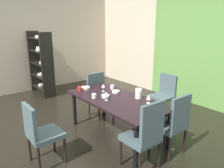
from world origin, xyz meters
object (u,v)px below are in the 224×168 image
Objects in this scene: chair_right_far at (173,122)px; wine_glass_near_shelf at (149,97)px; pitcher_rear at (139,93)px; chair_left_far at (99,92)px; cup_near_window at (94,96)px; chair_right_near at (145,134)px; serving_bowl_south at (85,88)px; cup_north at (112,87)px; chair_head_far at (164,93)px; wine_glass_corner at (106,94)px; dining_table at (116,103)px; cup_left at (80,89)px; wine_glass_east at (103,86)px; display_shelf at (41,63)px; serving_bowl_front at (105,96)px; chair_head_near at (40,131)px; serving_bowl_right at (116,92)px.

chair_right_far is 6.61× the size of wine_glass_near_shelf.
chair_right_far reaches higher than pitcher_rear.
cup_near_window is (0.70, -0.59, 0.23)m from chair_left_far.
chair_right_near is 5.79× the size of pitcher_rear.
cup_north reaches higher than serving_bowl_south.
chair_right_far is at bearing 133.80° from chair_head_far.
chair_head_far is 1.46m from chair_right_far.
wine_glass_corner is (0.01, -1.55, 0.30)m from chair_head_far.
dining_table is 13.00× the size of wine_glass_near_shelf.
cup_left is at bearing 65.94° from chair_head_far.
chair_head_far is 1.58m from wine_glass_corner.
wine_glass_corner is 1.85× the size of cup_near_window.
display_shelf is at bearing -176.78° from wine_glass_east.
wine_glass_corner is 0.66m from cup_north.
serving_bowl_front is 0.51m from cup_north.
wine_glass_corner is at bearing -4.76° from serving_bowl_south.
wine_glass_corner is at bearing -101.40° from dining_table.
wine_glass_near_shelf is 1.04× the size of serving_bowl_front.
wine_glass_east is at bearing 46.86° from cup_left.
dining_table is at bearing -151.85° from wine_glass_near_shelf.
chair_head_far reaches higher than cup_left.
serving_bowl_front is 0.20m from cup_near_window.
cup_left is 1.01× the size of cup_near_window.
chair_left_far is 2.02m from chair_right_near.
chair_head_far reaches higher than wine_glass_east.
chair_right_near is 1.17m from serving_bowl_front.
chair_right_near reaches higher than wine_glass_east.
chair_left_far is at bearing 10.11° from display_shelf.
chair_head_near is 1.48m from serving_bowl_south.
serving_bowl_front is (-0.14, 1.25, 0.21)m from chair_head_near.
display_shelf reaches higher than wine_glass_near_shelf.
wine_glass_near_shelf is at bearing 116.41° from chair_head_far.
chair_right_far is 1.38m from cup_near_window.
chair_right_far is at bearing 90.00° from chair_left_far.
chair_head_far is 1.12m from pitcher_rear.
cup_near_window is at bearing -68.81° from cup_north.
dining_table is 1.02m from chair_right_near.
chair_right_near is 1.05m from wine_glass_corner.
dining_table is 13.47× the size of serving_bowl_front.
chair_head_far reaches higher than serving_bowl_south.
chair_head_near reaches higher than serving_bowl_right.
serving_bowl_front is at bearing -133.26° from pitcher_rear.
chair_right_near reaches higher than wine_glass_near_shelf.
chair_right_near is at bearing -0.85° from cup_left.
chair_left_far is 2.30m from display_shelf.
serving_bowl_right is 1.74× the size of cup_left.
wine_glass_near_shelf reaches higher than cup_north.
serving_bowl_front is at bearing -146.80° from dining_table.
serving_bowl_south is at bearing -153.18° from wine_glass_east.
pitcher_rear is (-0.74, 0.61, 0.25)m from chair_right_near.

